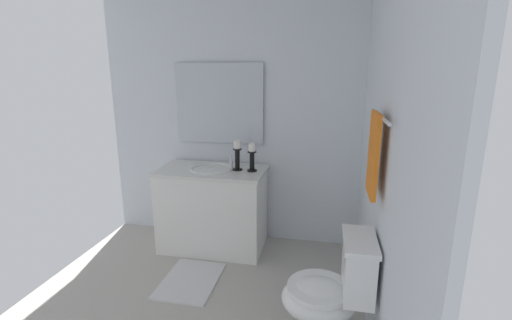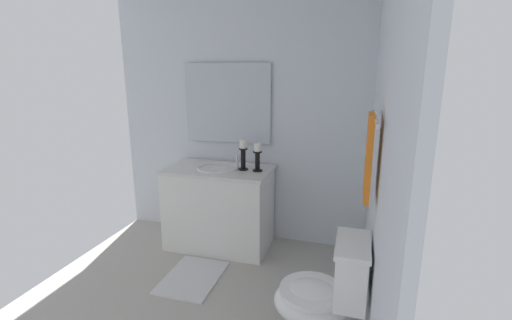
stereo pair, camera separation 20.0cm
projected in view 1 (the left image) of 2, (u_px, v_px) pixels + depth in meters
floor at (190, 306)px, 2.63m from camera, size 2.48×2.56×0.02m
wall_back at (386, 151)px, 2.08m from camera, size 2.48×0.04×2.45m
wall_left at (232, 119)px, 3.51m from camera, size 0.04×2.56×2.45m
vanity_cabinet at (213, 208)px, 3.42m from camera, size 0.58×1.01×0.79m
sink_basin at (212, 173)px, 3.33m from camera, size 0.40×0.40×0.24m
mirror at (219, 104)px, 3.45m from camera, size 0.02×0.88×0.77m
candle_holder_tall at (252, 157)px, 3.22m from camera, size 0.09×0.09×0.26m
candle_holder_short at (237, 154)px, 3.26m from camera, size 0.09×0.09×0.28m
toilet at (330, 294)px, 2.15m from camera, size 0.39×0.54×0.75m
towel_bar at (380, 116)px, 1.98m from camera, size 0.67×0.02×0.02m
towel_near_vanity at (373, 155)px, 2.04m from camera, size 0.28×0.03×0.49m
bath_mat at (191, 280)px, 2.92m from camera, size 0.60×0.44×0.02m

